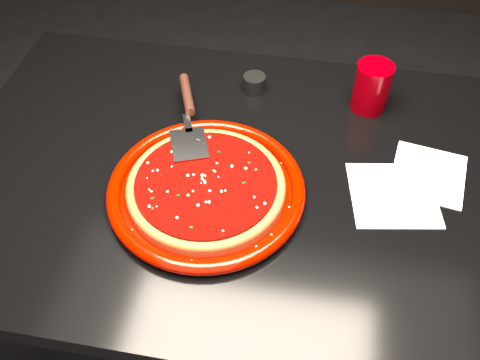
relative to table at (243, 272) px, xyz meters
name	(u,v)px	position (x,y,z in m)	size (l,w,h in m)	color
floor	(242,338)	(0.00, 0.00, -0.38)	(4.00, 4.00, 0.01)	black
table	(243,272)	(0.00, 0.00, 0.00)	(1.20, 0.80, 0.75)	black
plate	(206,190)	(-0.06, -0.07, 0.39)	(0.38, 0.38, 0.03)	#810700
pizza_crust	(206,188)	(-0.06, -0.07, 0.39)	(0.30, 0.30, 0.02)	brown
pizza_crust_rim	(206,185)	(-0.06, -0.07, 0.40)	(0.30, 0.30, 0.02)	brown
pizza_sauce	(206,184)	(-0.06, -0.07, 0.41)	(0.27, 0.27, 0.01)	#680603
parmesan_dusting	(206,181)	(-0.06, -0.07, 0.41)	(0.26, 0.26, 0.01)	#F6EABC
basil_flecks	(206,181)	(-0.06, -0.07, 0.41)	(0.24, 0.24, 0.00)	black
pizza_server	(189,116)	(-0.13, 0.09, 0.42)	(0.08, 0.30, 0.02)	silver
cup	(372,87)	(0.24, 0.25, 0.43)	(0.08, 0.08, 0.11)	#790006
napkin_a	(393,195)	(0.29, -0.01, 0.38)	(0.16, 0.16, 0.00)	white
napkin_b	(428,174)	(0.36, 0.06, 0.38)	(0.14, 0.15, 0.00)	white
ramekin	(254,83)	(-0.02, 0.26, 0.39)	(0.05, 0.05, 0.04)	black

